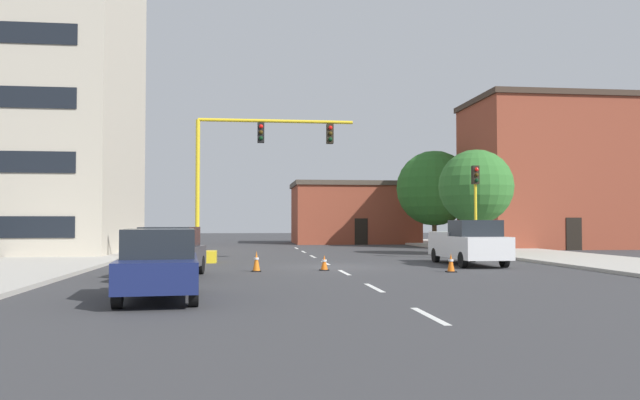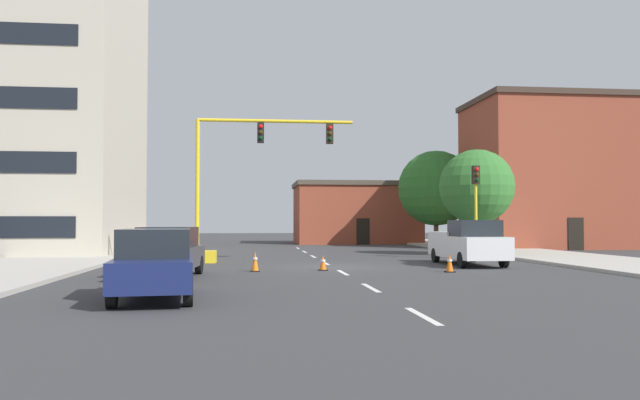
{
  "view_description": "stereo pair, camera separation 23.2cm",
  "coord_description": "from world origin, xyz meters",
  "px_view_note": "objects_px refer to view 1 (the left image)",
  "views": [
    {
      "loc": [
        -3.75,
        -26.53,
        1.92
      ],
      "look_at": [
        0.05,
        5.08,
        3.02
      ],
      "focal_mm": 35.33,
      "sensor_mm": 36.0,
      "label": 1
    },
    {
      "loc": [
        -3.52,
        -26.56,
        1.92
      ],
      "look_at": [
        0.05,
        5.08,
        3.02
      ],
      "focal_mm": 35.33,
      "sensor_mm": 36.0,
      "label": 2
    }
  ],
  "objects_px": {
    "pickup_truck_white": "(468,243)",
    "traffic_cone_roadside_a": "(256,262)",
    "traffic_cone_roadside_b": "(324,263)",
    "tree_right_mid": "(476,187)",
    "sedan_navy_mid_left": "(159,263)",
    "traffic_signal_gantry": "(219,216)",
    "tree_right_far": "(434,188)",
    "sedan_dark_gray_near_left": "(170,252)",
    "traffic_cone_roadside_c": "(451,263)",
    "traffic_light_pole_right": "(476,190)"
  },
  "relations": [
    {
      "from": "traffic_cone_roadside_b",
      "to": "tree_right_mid",
      "type": "bearing_deg",
      "value": 45.34
    },
    {
      "from": "pickup_truck_white",
      "to": "traffic_cone_roadside_c",
      "type": "height_order",
      "value": "pickup_truck_white"
    },
    {
      "from": "traffic_signal_gantry",
      "to": "sedan_navy_mid_left",
      "type": "height_order",
      "value": "traffic_signal_gantry"
    },
    {
      "from": "pickup_truck_white",
      "to": "traffic_cone_roadside_b",
      "type": "height_order",
      "value": "pickup_truck_white"
    },
    {
      "from": "tree_right_mid",
      "to": "pickup_truck_white",
      "type": "height_order",
      "value": "tree_right_mid"
    },
    {
      "from": "tree_right_mid",
      "to": "tree_right_far",
      "type": "bearing_deg",
      "value": 84.32
    },
    {
      "from": "tree_right_mid",
      "to": "traffic_cone_roadside_b",
      "type": "xyz_separation_m",
      "value": [
        -10.12,
        -10.24,
        -3.64
      ]
    },
    {
      "from": "tree_right_far",
      "to": "tree_right_mid",
      "type": "xyz_separation_m",
      "value": [
        -1.18,
        -11.85,
        -0.55
      ]
    },
    {
      "from": "traffic_signal_gantry",
      "to": "sedan_dark_gray_near_left",
      "type": "relative_size",
      "value": 1.79
    },
    {
      "from": "tree_right_far",
      "to": "sedan_navy_mid_left",
      "type": "bearing_deg",
      "value": -118.29
    },
    {
      "from": "traffic_cone_roadside_a",
      "to": "traffic_cone_roadside_c",
      "type": "bearing_deg",
      "value": -8.8
    },
    {
      "from": "traffic_cone_roadside_a",
      "to": "tree_right_mid",
      "type": "bearing_deg",
      "value": 39.33
    },
    {
      "from": "traffic_signal_gantry",
      "to": "traffic_cone_roadside_c",
      "type": "height_order",
      "value": "traffic_signal_gantry"
    },
    {
      "from": "pickup_truck_white",
      "to": "sedan_navy_mid_left",
      "type": "bearing_deg",
      "value": -137.5
    },
    {
      "from": "traffic_signal_gantry",
      "to": "traffic_cone_roadside_a",
      "type": "xyz_separation_m",
      "value": [
        1.64,
        -5.67,
        -1.81
      ]
    },
    {
      "from": "traffic_signal_gantry",
      "to": "pickup_truck_white",
      "type": "bearing_deg",
      "value": -15.46
    },
    {
      "from": "tree_right_far",
      "to": "tree_right_mid",
      "type": "distance_m",
      "value": 11.92
    },
    {
      "from": "traffic_cone_roadside_b",
      "to": "traffic_cone_roadside_c",
      "type": "bearing_deg",
      "value": -16.33
    },
    {
      "from": "traffic_cone_roadside_a",
      "to": "pickup_truck_white",
      "type": "bearing_deg",
      "value": 15.49
    },
    {
      "from": "sedan_navy_mid_left",
      "to": "sedan_dark_gray_near_left",
      "type": "bearing_deg",
      "value": 94.18
    },
    {
      "from": "tree_right_mid",
      "to": "sedan_dark_gray_near_left",
      "type": "xyz_separation_m",
      "value": [
        -15.79,
        -12.79,
        -3.05
      ]
    },
    {
      "from": "sedan_dark_gray_near_left",
      "to": "traffic_cone_roadside_c",
      "type": "height_order",
      "value": "sedan_dark_gray_near_left"
    },
    {
      "from": "traffic_cone_roadside_b",
      "to": "tree_right_far",
      "type": "bearing_deg",
      "value": 62.91
    },
    {
      "from": "tree_right_far",
      "to": "traffic_signal_gantry",
      "type": "bearing_deg",
      "value": -133.14
    },
    {
      "from": "traffic_cone_roadside_b",
      "to": "traffic_cone_roadside_a",
      "type": "bearing_deg",
      "value": -174.95
    },
    {
      "from": "tree_right_far",
      "to": "sedan_navy_mid_left",
      "type": "height_order",
      "value": "tree_right_far"
    },
    {
      "from": "traffic_signal_gantry",
      "to": "sedan_navy_mid_left",
      "type": "xyz_separation_m",
      "value": [
        -0.92,
        -14.05,
        -1.31
      ]
    },
    {
      "from": "tree_right_far",
      "to": "pickup_truck_white",
      "type": "bearing_deg",
      "value": -102.96
    },
    {
      "from": "traffic_signal_gantry",
      "to": "sedan_dark_gray_near_left",
      "type": "bearing_deg",
      "value": -99.71
    },
    {
      "from": "tree_right_mid",
      "to": "sedan_dark_gray_near_left",
      "type": "distance_m",
      "value": 20.55
    },
    {
      "from": "traffic_cone_roadside_a",
      "to": "traffic_cone_roadside_b",
      "type": "distance_m",
      "value": 2.68
    },
    {
      "from": "tree_right_mid",
      "to": "sedan_navy_mid_left",
      "type": "bearing_deg",
      "value": -129.15
    },
    {
      "from": "traffic_signal_gantry",
      "to": "sedan_navy_mid_left",
      "type": "relative_size",
      "value": 1.79
    },
    {
      "from": "tree_right_mid",
      "to": "traffic_cone_roadside_a",
      "type": "bearing_deg",
      "value": -140.67
    },
    {
      "from": "traffic_signal_gantry",
      "to": "traffic_cone_roadside_b",
      "type": "height_order",
      "value": "traffic_signal_gantry"
    },
    {
      "from": "tree_right_mid",
      "to": "traffic_cone_roadside_c",
      "type": "bearing_deg",
      "value": -115.06
    },
    {
      "from": "traffic_light_pole_right",
      "to": "tree_right_mid",
      "type": "relative_size",
      "value": 0.79
    },
    {
      "from": "tree_right_far",
      "to": "tree_right_mid",
      "type": "relative_size",
      "value": 1.21
    },
    {
      "from": "sedan_dark_gray_near_left",
      "to": "traffic_cone_roadside_b",
      "type": "bearing_deg",
      "value": 24.2
    },
    {
      "from": "tree_right_mid",
      "to": "pickup_truck_white",
      "type": "xyz_separation_m",
      "value": [
        -3.36,
        -7.86,
        -2.96
      ]
    },
    {
      "from": "pickup_truck_white",
      "to": "sedan_dark_gray_near_left",
      "type": "height_order",
      "value": "pickup_truck_white"
    },
    {
      "from": "tree_right_far",
      "to": "traffic_cone_roadside_a",
      "type": "relative_size",
      "value": 9.33
    },
    {
      "from": "traffic_light_pole_right",
      "to": "sedan_navy_mid_left",
      "type": "bearing_deg",
      "value": -132.68
    },
    {
      "from": "sedan_dark_gray_near_left",
      "to": "sedan_navy_mid_left",
      "type": "bearing_deg",
      "value": -85.82
    },
    {
      "from": "sedan_navy_mid_left",
      "to": "traffic_cone_roadside_c",
      "type": "height_order",
      "value": "sedan_navy_mid_left"
    },
    {
      "from": "pickup_truck_white",
      "to": "traffic_cone_roadside_a",
      "type": "xyz_separation_m",
      "value": [
        -9.42,
        -2.61,
        -0.59
      ]
    },
    {
      "from": "sedan_navy_mid_left",
      "to": "traffic_cone_roadside_a",
      "type": "relative_size",
      "value": 5.89
    },
    {
      "from": "tree_right_mid",
      "to": "sedan_navy_mid_left",
      "type": "height_order",
      "value": "tree_right_mid"
    },
    {
      "from": "tree_right_far",
      "to": "traffic_cone_roadside_b",
      "type": "distance_m",
      "value": 25.16
    },
    {
      "from": "traffic_cone_roadside_b",
      "to": "pickup_truck_white",
      "type": "bearing_deg",
      "value": 19.37
    }
  ]
}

